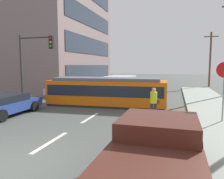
{
  "coord_description": "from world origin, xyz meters",
  "views": [
    {
      "loc": [
        4.41,
        -5.07,
        2.85
      ],
      "look_at": [
        0.47,
        8.73,
        1.29
      ],
      "focal_mm": 35.6,
      "sensor_mm": 36.0,
      "label": 1
    }
  ],
  "objects_px": {
    "parked_sedan_mid": "(5,104)",
    "utility_pole_far": "(210,58)",
    "streetcar_tram": "(107,91)",
    "pickup_truck_parked": "(156,154)",
    "parked_sedan_far": "(64,89)",
    "city_bus": "(119,84)",
    "pedestrian_crossing": "(154,101)",
    "traffic_light_mast": "(34,57)",
    "stop_sign": "(224,79)"
  },
  "relations": [
    {
      "from": "city_bus",
      "to": "streetcar_tram",
      "type": "bearing_deg",
      "value": -83.32
    },
    {
      "from": "pickup_truck_parked",
      "to": "traffic_light_mast",
      "type": "height_order",
      "value": "traffic_light_mast"
    },
    {
      "from": "city_bus",
      "to": "traffic_light_mast",
      "type": "height_order",
      "value": "traffic_light_mast"
    },
    {
      "from": "pedestrian_crossing",
      "to": "traffic_light_mast",
      "type": "bearing_deg",
      "value": 170.12
    },
    {
      "from": "parked_sedan_mid",
      "to": "streetcar_tram",
      "type": "bearing_deg",
      "value": 44.56
    },
    {
      "from": "pedestrian_crossing",
      "to": "city_bus",
      "type": "bearing_deg",
      "value": 114.0
    },
    {
      "from": "city_bus",
      "to": "utility_pole_far",
      "type": "bearing_deg",
      "value": 47.52
    },
    {
      "from": "parked_sedan_mid",
      "to": "stop_sign",
      "type": "relative_size",
      "value": 1.6
    },
    {
      "from": "pickup_truck_parked",
      "to": "parked_sedan_far",
      "type": "bearing_deg",
      "value": 125.41
    },
    {
      "from": "city_bus",
      "to": "utility_pole_far",
      "type": "height_order",
      "value": "utility_pole_far"
    },
    {
      "from": "streetcar_tram",
      "to": "pickup_truck_parked",
      "type": "height_order",
      "value": "streetcar_tram"
    },
    {
      "from": "streetcar_tram",
      "to": "city_bus",
      "type": "bearing_deg",
      "value": 96.68
    },
    {
      "from": "parked_sedan_far",
      "to": "stop_sign",
      "type": "bearing_deg",
      "value": -30.07
    },
    {
      "from": "parked_sedan_mid",
      "to": "utility_pole_far",
      "type": "relative_size",
      "value": 0.64
    },
    {
      "from": "parked_sedan_far",
      "to": "pedestrian_crossing",
      "type": "bearing_deg",
      "value": -37.82
    },
    {
      "from": "streetcar_tram",
      "to": "stop_sign",
      "type": "distance_m",
      "value": 7.72
    },
    {
      "from": "city_bus",
      "to": "traffic_light_mast",
      "type": "xyz_separation_m",
      "value": [
        -3.95,
        -8.33,
        2.42
      ]
    },
    {
      "from": "stop_sign",
      "to": "utility_pole_far",
      "type": "relative_size",
      "value": 0.4
    },
    {
      "from": "pedestrian_crossing",
      "to": "streetcar_tram",
      "type": "bearing_deg",
      "value": 138.76
    },
    {
      "from": "streetcar_tram",
      "to": "pickup_truck_parked",
      "type": "relative_size",
      "value": 1.66
    },
    {
      "from": "pickup_truck_parked",
      "to": "utility_pole_far",
      "type": "height_order",
      "value": "utility_pole_far"
    },
    {
      "from": "utility_pole_far",
      "to": "pedestrian_crossing",
      "type": "bearing_deg",
      "value": -104.95
    },
    {
      "from": "city_bus",
      "to": "pedestrian_crossing",
      "type": "distance_m",
      "value": 10.69
    },
    {
      "from": "utility_pole_far",
      "to": "traffic_light_mast",
      "type": "bearing_deg",
      "value": -125.86
    },
    {
      "from": "streetcar_tram",
      "to": "traffic_light_mast",
      "type": "bearing_deg",
      "value": -160.38
    },
    {
      "from": "pedestrian_crossing",
      "to": "utility_pole_far",
      "type": "height_order",
      "value": "utility_pole_far"
    },
    {
      "from": "streetcar_tram",
      "to": "pedestrian_crossing",
      "type": "relative_size",
      "value": 5.0
    },
    {
      "from": "parked_sedan_mid",
      "to": "traffic_light_mast",
      "type": "distance_m",
      "value": 4.05
    },
    {
      "from": "pickup_truck_parked",
      "to": "parked_sedan_mid",
      "type": "relative_size",
      "value": 1.09
    },
    {
      "from": "pedestrian_crossing",
      "to": "pickup_truck_parked",
      "type": "relative_size",
      "value": 0.33
    },
    {
      "from": "pedestrian_crossing",
      "to": "parked_sedan_far",
      "type": "xyz_separation_m",
      "value": [
        -9.14,
        7.09,
        -0.32
      ]
    },
    {
      "from": "parked_sedan_mid",
      "to": "city_bus",
      "type": "bearing_deg",
      "value": 70.9
    },
    {
      "from": "streetcar_tram",
      "to": "city_bus",
      "type": "xyz_separation_m",
      "value": [
        -0.78,
        6.64,
        -0.01
      ]
    },
    {
      "from": "utility_pole_far",
      "to": "streetcar_tram",
      "type": "bearing_deg",
      "value": -117.51
    },
    {
      "from": "parked_sedan_far",
      "to": "utility_pole_far",
      "type": "bearing_deg",
      "value": 42.54
    },
    {
      "from": "streetcar_tram",
      "to": "stop_sign",
      "type": "bearing_deg",
      "value": -25.26
    },
    {
      "from": "parked_sedan_far",
      "to": "pickup_truck_parked",
      "type": "bearing_deg",
      "value": -54.59
    },
    {
      "from": "pickup_truck_parked",
      "to": "utility_pole_far",
      "type": "bearing_deg",
      "value": 80.03
    },
    {
      "from": "parked_sedan_far",
      "to": "traffic_light_mast",
      "type": "bearing_deg",
      "value": -81.58
    },
    {
      "from": "streetcar_tram",
      "to": "traffic_light_mast",
      "type": "xyz_separation_m",
      "value": [
        -4.73,
        -1.69,
        2.41
      ]
    },
    {
      "from": "parked_sedan_mid",
      "to": "parked_sedan_far",
      "type": "bearing_deg",
      "value": 95.97
    },
    {
      "from": "streetcar_tram",
      "to": "parked_sedan_far",
      "type": "bearing_deg",
      "value": 144.55
    },
    {
      "from": "city_bus",
      "to": "parked_sedan_far",
      "type": "distance_m",
      "value": 5.5
    },
    {
      "from": "city_bus",
      "to": "utility_pole_far",
      "type": "xyz_separation_m",
      "value": [
        9.82,
        10.73,
        2.78
      ]
    },
    {
      "from": "pedestrian_crossing",
      "to": "utility_pole_far",
      "type": "distance_m",
      "value": 21.41
    },
    {
      "from": "parked_sedan_mid",
      "to": "utility_pole_far",
      "type": "height_order",
      "value": "utility_pole_far"
    },
    {
      "from": "traffic_light_mast",
      "to": "pickup_truck_parked",
      "type": "bearing_deg",
      "value": -42.27
    },
    {
      "from": "streetcar_tram",
      "to": "traffic_light_mast",
      "type": "distance_m",
      "value": 5.57
    },
    {
      "from": "pickup_truck_parked",
      "to": "traffic_light_mast",
      "type": "bearing_deg",
      "value": 137.73
    },
    {
      "from": "utility_pole_far",
      "to": "city_bus",
      "type": "bearing_deg",
      "value": -132.48
    }
  ]
}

